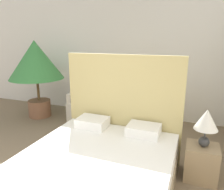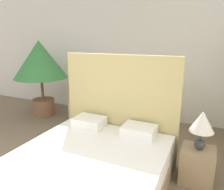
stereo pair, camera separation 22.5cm
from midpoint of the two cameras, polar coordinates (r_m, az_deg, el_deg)
wall_back at (r=5.14m, az=4.61°, el=10.63°), size 10.00×0.06×2.90m
bed at (r=2.76m, az=-3.23°, el=-18.32°), size 1.77×2.02×1.59m
armchair_near_window_left at (r=5.01m, az=-4.78°, el=-3.09°), size 0.65×0.70×0.90m
armchair_near_window_right at (r=4.65m, az=5.02°, el=-4.51°), size 0.63×0.68×0.90m
potted_palm at (r=5.29m, az=-17.11°, el=7.98°), size 1.22×1.22×1.76m
nightstand at (r=3.17m, az=23.31°, el=-16.54°), size 0.41×0.37×0.47m
table_lamp at (r=2.92m, az=24.54°, el=-6.88°), size 0.29×0.29×0.50m
side_table at (r=4.84m, az=-0.05°, el=-4.71°), size 0.31×0.31×0.40m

